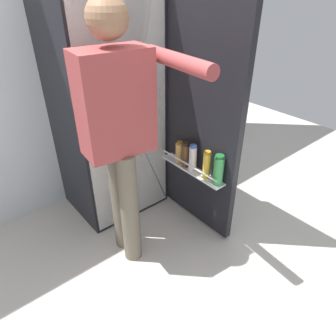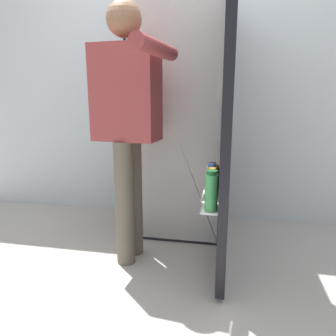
{
  "view_description": "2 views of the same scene",
  "coord_description": "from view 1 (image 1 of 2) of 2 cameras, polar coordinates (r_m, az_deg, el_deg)",
  "views": [
    {
      "loc": [
        -1.04,
        -1.44,
        1.68
      ],
      "look_at": [
        0.04,
        -0.13,
        0.63
      ],
      "focal_mm": 32.81,
      "sensor_mm": 36.0,
      "label": 1
    },
    {
      "loc": [
        0.39,
        -1.95,
        1.1
      ],
      "look_at": [
        0.04,
        -0.14,
        0.67
      ],
      "focal_mm": 34.2,
      "sensor_mm": 36.0,
      "label": 2
    }
  ],
  "objects": [
    {
      "name": "person",
      "position": [
        1.77,
        -9.1,
        7.86
      ],
      "size": [
        0.53,
        0.74,
        1.63
      ],
      "color": "#665B4C",
      "rests_on": "ground_plane"
    },
    {
      "name": "ground_plane",
      "position": [
        2.44,
        -2.75,
        -11.64
      ],
      "size": [
        5.92,
        5.92,
        0.0
      ],
      "primitive_type": "plane",
      "color": "#B7B2A8"
    },
    {
      "name": "refrigerator",
      "position": [
        2.34,
        -10.08,
        11.37
      ],
      "size": [
        0.75,
        1.26,
        1.76
      ],
      "color": "black",
      "rests_on": "ground_plane"
    },
    {
      "name": "kitchen_wall",
      "position": [
        2.58,
        -16.26,
        20.68
      ],
      "size": [
        4.4,
        0.1,
        2.47
      ],
      "primitive_type": "cube",
      "color": "silver",
      "rests_on": "ground_plane"
    }
  ]
}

